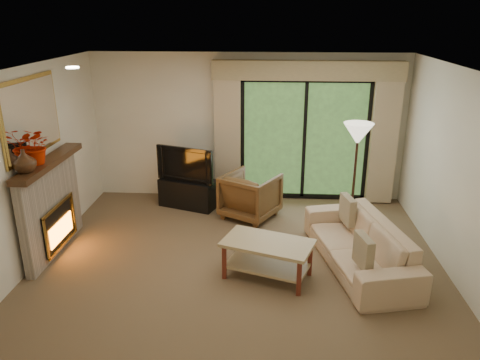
# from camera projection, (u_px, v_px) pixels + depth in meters

# --- Properties ---
(floor) EXTENTS (5.50, 5.50, 0.00)m
(floor) POSITION_uv_depth(u_px,v_px,m) (239.00, 263.00, 6.38)
(floor) COLOR brown
(floor) RESTS_ON ground
(ceiling) EXTENTS (5.50, 5.50, 0.00)m
(ceiling) POSITION_uv_depth(u_px,v_px,m) (238.00, 69.00, 5.50)
(ceiling) COLOR white
(ceiling) RESTS_ON ground
(wall_back) EXTENTS (5.00, 0.00, 5.00)m
(wall_back) POSITION_uv_depth(u_px,v_px,m) (248.00, 128.00, 8.29)
(wall_back) COLOR silver
(wall_back) RESTS_ON ground
(wall_front) EXTENTS (5.00, 0.00, 5.00)m
(wall_front) POSITION_uv_depth(u_px,v_px,m) (217.00, 278.00, 3.60)
(wall_front) COLOR silver
(wall_front) RESTS_ON ground
(wall_left) EXTENTS (0.00, 5.00, 5.00)m
(wall_left) POSITION_uv_depth(u_px,v_px,m) (29.00, 169.00, 6.11)
(wall_left) COLOR silver
(wall_left) RESTS_ON ground
(wall_right) EXTENTS (0.00, 5.00, 5.00)m
(wall_right) POSITION_uv_depth(u_px,v_px,m) (460.00, 178.00, 5.78)
(wall_right) COLOR silver
(wall_right) RESTS_ON ground
(fireplace) EXTENTS (0.24, 1.70, 1.37)m
(fireplace) POSITION_uv_depth(u_px,v_px,m) (51.00, 206.00, 6.50)
(fireplace) COLOR gray
(fireplace) RESTS_ON floor
(mirror) EXTENTS (0.07, 1.45, 1.02)m
(mirror) POSITION_uv_depth(u_px,v_px,m) (31.00, 117.00, 6.08)
(mirror) COLOR gold
(mirror) RESTS_ON wall_left
(sliding_door) EXTENTS (2.26, 0.10, 2.16)m
(sliding_door) POSITION_uv_depth(u_px,v_px,m) (304.00, 140.00, 8.25)
(sliding_door) COLOR black
(sliding_door) RESTS_ON floor
(curtain_left) EXTENTS (0.45, 0.18, 2.35)m
(curtain_left) POSITION_uv_depth(u_px,v_px,m) (228.00, 135.00, 8.20)
(curtain_left) COLOR tan
(curtain_left) RESTS_ON floor
(curtain_right) EXTENTS (0.45, 0.18, 2.35)m
(curtain_right) POSITION_uv_depth(u_px,v_px,m) (384.00, 137.00, 8.03)
(curtain_right) COLOR tan
(curtain_right) RESTS_ON floor
(cornice) EXTENTS (3.20, 0.24, 0.32)m
(cornice) POSITION_uv_depth(u_px,v_px,m) (308.00, 70.00, 7.76)
(cornice) COLOR tan
(cornice) RESTS_ON wall_back
(media_console) EXTENTS (1.07, 0.75, 0.49)m
(media_console) POSITION_uv_depth(u_px,v_px,m) (189.00, 193.00, 8.19)
(media_console) COLOR black
(media_console) RESTS_ON floor
(tv) EXTENTS (1.04, 0.48, 0.61)m
(tv) POSITION_uv_depth(u_px,v_px,m) (188.00, 163.00, 8.01)
(tv) COLOR black
(tv) RESTS_ON media_console
(armchair) EXTENTS (1.10, 1.11, 0.75)m
(armchair) POSITION_uv_depth(u_px,v_px,m) (250.00, 196.00, 7.72)
(armchair) COLOR brown
(armchair) RESTS_ON floor
(sofa) EXTENTS (1.31, 2.31, 0.63)m
(sofa) POSITION_uv_depth(u_px,v_px,m) (359.00, 244.00, 6.24)
(sofa) COLOR tan
(sofa) RESTS_ON floor
(pillow_near) EXTENTS (0.19, 0.41, 0.39)m
(pillow_near) POSITION_uv_depth(u_px,v_px,m) (363.00, 252.00, 5.58)
(pillow_near) COLOR brown
(pillow_near) RESTS_ON sofa
(pillow_far) EXTENTS (0.19, 0.41, 0.40)m
(pillow_far) POSITION_uv_depth(u_px,v_px,m) (347.00, 210.00, 6.75)
(pillow_far) COLOR brown
(pillow_far) RESTS_ON sofa
(coffee_table) EXTENTS (1.26, 0.95, 0.50)m
(coffee_table) POSITION_uv_depth(u_px,v_px,m) (267.00, 259.00, 5.98)
(coffee_table) COLOR tan
(coffee_table) RESTS_ON floor
(floor_lamp) EXTENTS (0.54, 0.54, 1.68)m
(floor_lamp) POSITION_uv_depth(u_px,v_px,m) (354.00, 176.00, 7.21)
(floor_lamp) COLOR beige
(floor_lamp) RESTS_ON floor
(vase) EXTENTS (0.36, 0.36, 0.29)m
(vase) POSITION_uv_depth(u_px,v_px,m) (24.00, 161.00, 5.72)
(vase) COLOR #3C2413
(vase) RESTS_ON fireplace
(branches) EXTENTS (0.45, 0.40, 0.49)m
(branches) POSITION_uv_depth(u_px,v_px,m) (36.00, 146.00, 6.00)
(branches) COLOR #BC2003
(branches) RESTS_ON fireplace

